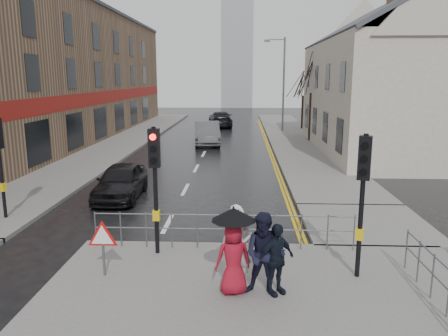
# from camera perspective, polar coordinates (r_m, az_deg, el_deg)

# --- Properties ---
(ground) EXTENTS (120.00, 120.00, 0.00)m
(ground) POSITION_cam_1_polar(r_m,az_deg,el_deg) (12.00, -9.79, -11.80)
(ground) COLOR black
(ground) RESTS_ON ground
(left_pavement) EXTENTS (4.00, 44.00, 0.14)m
(left_pavement) POSITION_cam_1_polar(r_m,az_deg,el_deg) (35.22, -12.35, 3.81)
(left_pavement) COLOR #605E5B
(left_pavement) RESTS_ON ground
(right_pavement) EXTENTS (4.00, 40.00, 0.14)m
(right_pavement) POSITION_cam_1_polar(r_m,az_deg,el_deg) (36.27, 8.84, 4.16)
(right_pavement) COLOR #605E5B
(right_pavement) RESTS_ON ground
(pavement_bridge_right) EXTENTS (4.00, 4.20, 0.14)m
(pavement_bridge_right) POSITION_cam_1_polar(r_m,az_deg,el_deg) (15.07, 18.01, -6.99)
(pavement_bridge_right) COLOR #605E5B
(pavement_bridge_right) RESTS_ON ground
(building_left_terrace) EXTENTS (8.00, 42.00, 10.00)m
(building_left_terrace) POSITION_cam_1_polar(r_m,az_deg,el_deg) (35.79, -21.83, 11.30)
(building_left_terrace) COLOR #8F6F52
(building_left_terrace) RESTS_ON ground
(building_right_cream) EXTENTS (9.00, 16.40, 10.10)m
(building_right_cream) POSITION_cam_1_polar(r_m,az_deg,el_deg) (30.28, 21.21, 11.00)
(building_right_cream) COLOR beige
(building_right_cream) RESTS_ON ground
(church_tower) EXTENTS (5.00, 5.00, 18.00)m
(church_tower) POSITION_cam_1_polar(r_m,az_deg,el_deg) (72.87, 1.74, 15.06)
(church_tower) COLOR #94979C
(church_tower) RESTS_ON ground
(traffic_signal_near_left) EXTENTS (0.28, 0.27, 3.40)m
(traffic_signal_near_left) POSITION_cam_1_polar(r_m,az_deg,el_deg) (11.40, -9.03, -0.05)
(traffic_signal_near_left) COLOR black
(traffic_signal_near_left) RESTS_ON near_pavement
(traffic_signal_near_right) EXTENTS (0.34, 0.33, 3.40)m
(traffic_signal_near_right) POSITION_cam_1_polar(r_m,az_deg,el_deg) (10.37, 17.71, -1.64)
(traffic_signal_near_right) COLOR black
(traffic_signal_near_right) RESTS_ON near_pavement
(guard_railing_front) EXTENTS (7.14, 0.04, 1.00)m
(guard_railing_front) POSITION_cam_1_polar(r_m,az_deg,el_deg) (12.00, -0.11, -7.22)
(guard_railing_front) COLOR #595B5E
(guard_railing_front) RESTS_ON near_pavement
(warning_sign) EXTENTS (0.80, 0.07, 1.35)m
(warning_sign) POSITION_cam_1_polar(r_m,az_deg,el_deg) (10.74, -15.58, -8.97)
(warning_sign) COLOR #595B5E
(warning_sign) RESTS_ON near_pavement
(street_lamp) EXTENTS (1.83, 0.25, 8.00)m
(street_lamp) POSITION_cam_1_polar(r_m,az_deg,el_deg) (38.89, 7.55, 11.55)
(street_lamp) COLOR #595B5E
(street_lamp) RESTS_ON right_pavement
(tree_near) EXTENTS (2.40, 2.40, 6.58)m
(tree_near) POSITION_cam_1_polar(r_m,az_deg,el_deg) (33.13, 11.45, 12.16)
(tree_near) COLOR black
(tree_near) RESTS_ON right_pavement
(tree_far) EXTENTS (2.40, 2.40, 5.64)m
(tree_far) POSITION_cam_1_polar(r_m,az_deg,el_deg) (41.12, 10.38, 11.07)
(tree_far) COLOR black
(tree_far) RESTS_ON right_pavement
(pedestrian_a) EXTENTS (0.73, 0.51, 1.90)m
(pedestrian_a) POSITION_cam_1_polar(r_m,az_deg,el_deg) (9.78, 1.67, -10.29)
(pedestrian_a) COLOR silver
(pedestrian_a) RESTS_ON near_pavement
(pedestrian_b) EXTENTS (1.03, 0.88, 1.84)m
(pedestrian_b) POSITION_cam_1_polar(r_m,az_deg,el_deg) (9.50, 5.36, -11.21)
(pedestrian_b) COLOR black
(pedestrian_b) RESTS_ON near_pavement
(pedestrian_with_umbrella) EXTENTS (0.96, 0.96, 1.94)m
(pedestrian_with_umbrella) POSITION_cam_1_polar(r_m,az_deg,el_deg) (9.48, 1.24, -10.14)
(pedestrian_with_umbrella) COLOR maroon
(pedestrian_with_umbrella) RESTS_ON near_pavement
(pedestrian_d) EXTENTS (0.99, 0.84, 1.59)m
(pedestrian_d) POSITION_cam_1_polar(r_m,az_deg,el_deg) (9.63, 6.77, -11.74)
(pedestrian_d) COLOR black
(pedestrian_d) RESTS_ON near_pavement
(car_parked) EXTENTS (1.75, 4.11, 1.39)m
(car_parked) POSITION_cam_1_polar(r_m,az_deg,el_deg) (17.93, -13.33, -1.70)
(car_parked) COLOR black
(car_parked) RESTS_ON ground
(car_mid) EXTENTS (2.28, 5.16, 1.65)m
(car_mid) POSITION_cam_1_polar(r_m,az_deg,el_deg) (31.63, -2.22, 4.57)
(car_mid) COLOR #47494C
(car_mid) RESTS_ON ground
(car_far) EXTENTS (2.72, 5.43, 1.51)m
(car_far) POSITION_cam_1_polar(r_m,az_deg,el_deg) (43.13, -0.48, 6.41)
(car_far) COLOR black
(car_far) RESTS_ON ground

